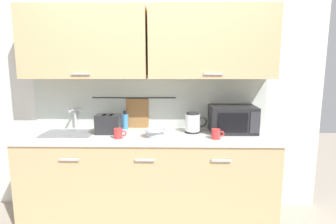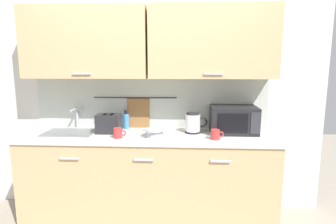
# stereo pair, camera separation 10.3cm
# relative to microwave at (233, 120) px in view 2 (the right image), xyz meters

# --- Properties ---
(counter_unit) EXTENTS (2.53, 0.64, 0.90)m
(counter_unit) POSITION_rel_microwave_xyz_m (-0.87, -0.11, -0.58)
(counter_unit) COLOR tan
(counter_unit) RESTS_ON ground
(back_wall_assembly) EXTENTS (3.70, 0.41, 2.50)m
(back_wall_assembly) POSITION_rel_microwave_xyz_m (-0.86, 0.12, 0.49)
(back_wall_assembly) COLOR silver
(back_wall_assembly) RESTS_ON ground
(sink_faucet) EXTENTS (0.09, 0.17, 0.22)m
(sink_faucet) POSITION_rel_microwave_xyz_m (-1.67, 0.12, 0.01)
(sink_faucet) COLOR #B2B5BA
(sink_faucet) RESTS_ON counter_unit
(microwave) EXTENTS (0.46, 0.35, 0.27)m
(microwave) POSITION_rel_microwave_xyz_m (0.00, 0.00, 0.00)
(microwave) COLOR black
(microwave) RESTS_ON counter_unit
(electric_kettle) EXTENTS (0.23, 0.16, 0.21)m
(electric_kettle) POSITION_rel_microwave_xyz_m (-0.41, -0.03, -0.03)
(electric_kettle) COLOR black
(electric_kettle) RESTS_ON counter_unit
(dish_soap_bottle) EXTENTS (0.06, 0.06, 0.20)m
(dish_soap_bottle) POSITION_rel_microwave_xyz_m (-1.12, 0.12, -0.05)
(dish_soap_bottle) COLOR #3F8CD8
(dish_soap_bottle) RESTS_ON counter_unit
(mug_near_sink) EXTENTS (0.12, 0.08, 0.09)m
(mug_near_sink) POSITION_rel_microwave_xyz_m (-1.12, -0.27, -0.09)
(mug_near_sink) COLOR red
(mug_near_sink) RESTS_ON counter_unit
(mixing_bowl) EXTENTS (0.21, 0.21, 0.08)m
(mixing_bowl) POSITION_rel_microwave_xyz_m (-0.78, -0.21, -0.09)
(mixing_bowl) COLOR #A5ADB7
(mixing_bowl) RESTS_ON counter_unit
(toaster) EXTENTS (0.26, 0.17, 0.19)m
(toaster) POSITION_rel_microwave_xyz_m (-1.26, -0.08, -0.04)
(toaster) COLOR #232326
(toaster) RESTS_ON counter_unit
(mug_by_kettle) EXTENTS (0.12, 0.08, 0.09)m
(mug_by_kettle) POSITION_rel_microwave_xyz_m (-0.21, -0.28, -0.09)
(mug_by_kettle) COLOR red
(mug_by_kettle) RESTS_ON counter_unit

